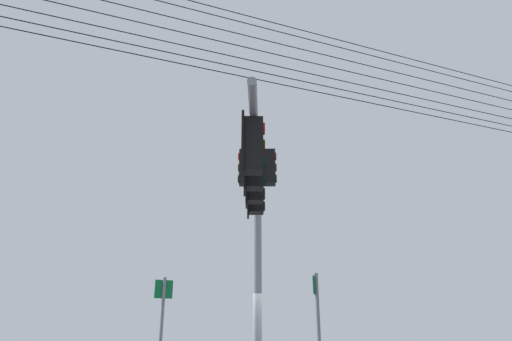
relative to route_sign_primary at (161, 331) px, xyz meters
The scene contains 3 objects.
signal_mast_assembly 3.36m from the route_sign_primary, 73.39° to the left, with size 5.10×0.97×6.07m.
route_sign_primary is the anchor object (origin of this frame).
overhead_wire_span 8.14m from the route_sign_primary, 114.27° to the left, with size 12.78×25.51×2.76m.
Camera 1 is at (10.50, 0.24, 1.69)m, focal length 30.52 mm.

